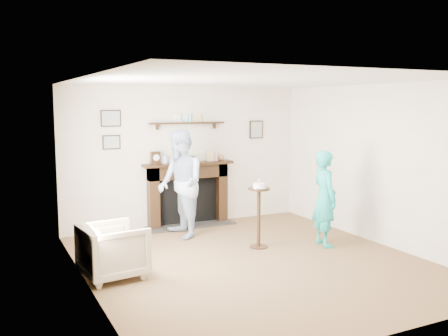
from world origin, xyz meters
The scene contains 6 objects.
ground centered at (0.00, 0.00, 0.00)m, with size 5.00×5.00×0.00m, color brown.
room_shell centered at (0.00, 0.69, 1.62)m, with size 4.54×5.02×2.52m.
armchair centered at (-1.90, 0.25, 0.00)m, with size 0.74×0.76×0.69m, color tan.
man centered at (-0.43, 1.68, 0.00)m, with size 0.87×0.67×1.78m, color silver.
woman centered at (1.39, 0.25, 0.00)m, with size 0.54×0.36×1.49m, color #20B6A3.
pedestal_table centered at (0.42, 0.59, 0.65)m, with size 0.33×0.33×1.06m.
Camera 1 is at (-3.34, -5.86, 2.20)m, focal length 40.00 mm.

